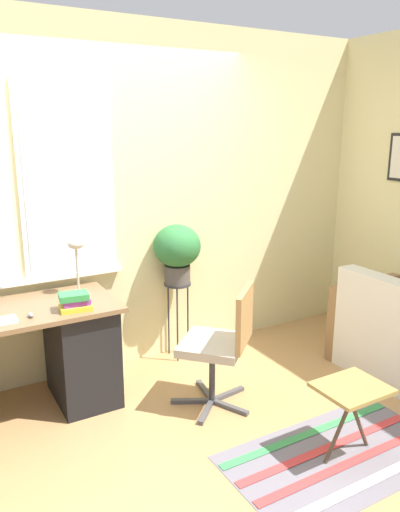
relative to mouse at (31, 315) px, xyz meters
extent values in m
plane|color=tan|center=(0.67, -0.15, -0.77)|extent=(14.00, 14.00, 0.00)
cube|color=beige|center=(0.67, 0.59, 0.58)|extent=(9.00, 0.06, 2.70)
cube|color=white|center=(0.43, 0.55, 0.76)|extent=(0.69, 0.02, 1.42)
cube|color=white|center=(0.43, 0.54, 0.76)|extent=(0.62, 0.01, 1.35)
cube|color=white|center=(0.06, 0.55, 0.06)|extent=(1.48, 0.11, 0.04)
cube|color=beige|center=(3.17, -0.15, 0.58)|extent=(0.06, 9.00, 2.70)
cube|color=black|center=(0.36, 0.18, -0.41)|extent=(0.40, 0.58, 0.72)
ellipsoid|color=slate|center=(0.00, 0.00, 0.00)|extent=(0.03, 0.06, 0.03)
cylinder|color=#BCB299|center=(0.40, 0.30, -0.01)|extent=(0.13, 0.13, 0.01)
cylinder|color=#BCB299|center=(0.40, 0.30, 0.16)|extent=(0.02, 0.02, 0.33)
ellipsoid|color=#BCB299|center=(0.40, 0.30, 0.35)|extent=(0.11, 0.11, 0.07)
cube|color=yellow|center=(0.29, -0.01, 0.00)|extent=(0.22, 0.17, 0.03)
cube|color=purple|center=(0.29, 0.00, 0.04)|extent=(0.18, 0.13, 0.04)
cube|color=green|center=(0.28, 0.00, 0.08)|extent=(0.20, 0.16, 0.04)
cube|color=#47474C|center=(1.02, -0.46, -0.75)|extent=(0.24, 0.23, 0.03)
cube|color=#47474C|center=(1.19, -0.49, -0.75)|extent=(0.16, 0.28, 0.03)
cube|color=#47474C|center=(1.27, -0.34, -0.75)|extent=(0.30, 0.07, 0.03)
cube|color=#47474C|center=(1.15, -0.21, -0.75)|extent=(0.09, 0.30, 0.03)
cube|color=#47474C|center=(0.99, -0.29, -0.75)|extent=(0.28, 0.17, 0.03)
cylinder|color=#333338|center=(1.12, -0.36, -0.54)|extent=(0.04, 0.04, 0.39)
cube|color=#B2A893|center=(1.12, -0.36, -0.32)|extent=(0.60, 0.60, 0.06)
cube|color=#B2844C|center=(1.28, -0.52, -0.09)|extent=(0.32, 0.30, 0.39)
cube|color=silver|center=(2.40, -0.83, -0.14)|extent=(0.16, 1.01, 0.41)
cube|color=olive|center=(2.70, -0.28, -0.44)|extent=(0.76, 0.09, 0.65)
cylinder|color=#333338|center=(1.26, 0.43, -0.11)|extent=(0.22, 0.22, 0.02)
cylinder|color=#333338|center=(1.36, 0.43, -0.45)|extent=(0.01, 0.01, 0.64)
cylinder|color=#333338|center=(1.21, 0.51, -0.45)|extent=(0.01, 0.01, 0.64)
cylinder|color=#333338|center=(1.21, 0.35, -0.45)|extent=(0.01, 0.01, 0.64)
cylinder|color=#514C47|center=(1.26, 0.43, -0.03)|extent=(0.21, 0.21, 0.15)
ellipsoid|color=#2D7038|center=(1.26, 0.43, 0.21)|extent=(0.39, 0.39, 0.35)
cube|color=slate|center=(1.47, -1.25, -0.76)|extent=(1.37, 0.76, 0.01)
cube|color=white|center=(1.47, -1.50, -0.76)|extent=(1.34, 0.06, 0.00)
cube|color=#C63838|center=(1.47, -1.33, -0.76)|extent=(1.34, 0.06, 0.00)
cube|color=#C63838|center=(1.47, -1.16, -0.76)|extent=(1.34, 0.06, 0.00)
cube|color=#388E4C|center=(1.47, -0.99, -0.76)|extent=(1.34, 0.06, 0.00)
cube|color=olive|center=(1.53, -1.26, -0.32)|extent=(0.39, 0.33, 0.02)
cylinder|color=#4C3D2D|center=(1.46, -1.26, -0.55)|extent=(0.23, 0.02, 0.44)
cylinder|color=#4C3D2D|center=(1.60, -1.26, -0.55)|extent=(0.23, 0.02, 0.44)
camera|label=1|loc=(-0.53, -3.08, 1.16)|focal=35.00mm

